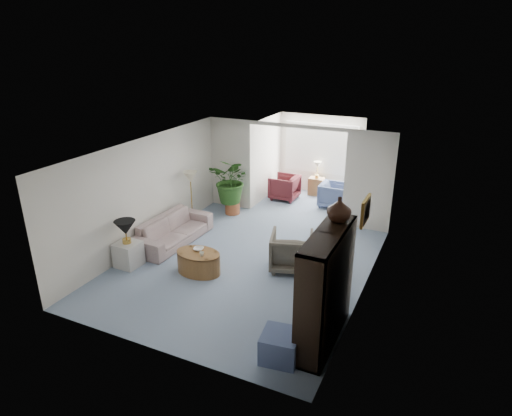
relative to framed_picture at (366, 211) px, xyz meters
The scene contains 26 objects.
floor 2.99m from the framed_picture, behind, with size 6.00×6.00×0.00m, color #899FB5.
sunroom_floor 5.16m from the framed_picture, 120.36° to the left, with size 2.60×2.60×0.00m, color #899FB5.
back_pier_left 5.37m from the framed_picture, 144.59° to the left, with size 1.20×0.12×2.50m, color silver.
back_pier_right 3.18m from the framed_picture, 100.24° to the left, with size 1.20×0.12×2.50m, color silver.
back_header 4.03m from the framed_picture, 128.43° to the left, with size 2.60×0.12×0.10m, color silver.
window_pane 5.83m from the framed_picture, 114.98° to the left, with size 2.20×0.02×1.50m, color white.
window_blinds 5.81m from the framed_picture, 115.11° to the left, with size 2.20×0.02×1.50m, color white.
framed_picture is the anchor object (origin of this frame).
sofa 4.70m from the framed_picture, behind, with size 2.16×0.84×0.63m, color #B6AC9A.
end_table 4.97m from the framed_picture, 168.69° to the right, with size 0.48×0.48×0.53m, color beige.
table_lamp 4.83m from the framed_picture, 168.69° to the right, with size 0.44×0.44×0.30m, color black.
floor_lamp 4.98m from the framed_picture, 161.36° to the left, with size 0.36×0.36×0.28m, color beige.
coffee_table 3.55m from the framed_picture, behind, with size 0.95×0.95×0.45m, color brown.
coffee_bowl 3.48m from the framed_picture, behind, with size 0.21×0.21×0.05m, color white.
coffee_cup 3.32m from the framed_picture, 167.92° to the right, with size 0.10×0.10×0.09m, color beige.
wingback_chair 2.04m from the framed_picture, 164.66° to the left, with size 0.85×0.87×0.80m, color #666051.
side_table_dark 1.76m from the framed_picture, 138.66° to the left, with size 0.53×0.42×0.64m, color black.
entertainment_cabinet 1.73m from the framed_picture, 98.50° to the right, with size 0.45×1.68×1.87m, color black.
cabinet_urn 1.13m from the framed_picture, 102.48° to the right, with size 0.38×0.38×0.39m, color black.
ottoman 2.78m from the framed_picture, 106.68° to the right, with size 0.55×0.55×0.44m, color slate.
plant_pot 5.07m from the framed_picture, 147.34° to the left, with size 0.40×0.40×0.32m, color #9E522E.
house_plant 4.88m from the framed_picture, 147.34° to the left, with size 1.14×0.99×1.27m, color #27521C.
sunroom_chair_blue 4.81m from the framed_picture, 111.67° to the left, with size 0.74×0.76×0.69m, color slate.
sunroom_chair_maroon 5.52m from the framed_picture, 126.75° to the left, with size 0.77×0.79×0.72m, color maroon.
sunroom_table 5.79m from the framed_picture, 115.96° to the left, with size 0.44×0.34×0.54m, color brown.
shelf_clutter 1.94m from the framed_picture, 99.01° to the right, with size 0.30×0.88×1.06m.
Camera 1 is at (3.74, -7.40, 4.56)m, focal length 30.92 mm.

